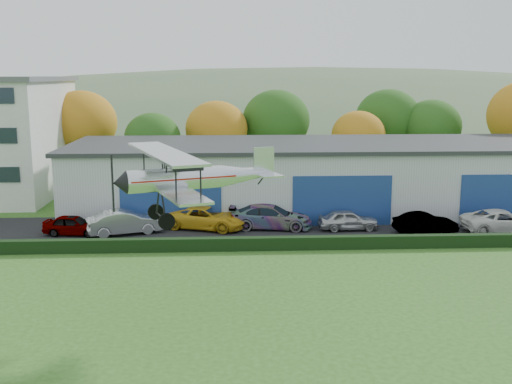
{
  "coord_description": "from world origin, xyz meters",
  "views": [
    {
      "loc": [
        -3.24,
        -19.84,
        10.52
      ],
      "look_at": [
        -1.7,
        9.9,
        4.82
      ],
      "focal_mm": 42.93,
      "sensor_mm": 36.0,
      "label": 1
    }
  ],
  "objects_px": {
    "car_4": "(348,220)",
    "car_6": "(503,221)",
    "car_2": "(207,218)",
    "car_3": "(271,217)",
    "car_5": "(425,223)",
    "hangar": "(328,175)",
    "car_1": "(124,222)",
    "biplane": "(189,176)",
    "car_0": "(73,225)"
  },
  "relations": [
    {
      "from": "car_4",
      "to": "car_6",
      "type": "bearing_deg",
      "value": -98.75
    },
    {
      "from": "car_2",
      "to": "car_4",
      "type": "bearing_deg",
      "value": -75.31
    },
    {
      "from": "car_3",
      "to": "car_5",
      "type": "bearing_deg",
      "value": -91.53
    },
    {
      "from": "hangar",
      "to": "car_1",
      "type": "distance_m",
      "value": 16.94
    },
    {
      "from": "car_5",
      "to": "car_6",
      "type": "bearing_deg",
      "value": -95.01
    },
    {
      "from": "biplane",
      "to": "car_6",
      "type": "bearing_deg",
      "value": 13.79
    },
    {
      "from": "car_5",
      "to": "biplane",
      "type": "relative_size",
      "value": 0.51
    },
    {
      "from": "car_6",
      "to": "car_3",
      "type": "bearing_deg",
      "value": 80.26
    },
    {
      "from": "car_2",
      "to": "car_6",
      "type": "distance_m",
      "value": 20.16
    },
    {
      "from": "car_5",
      "to": "car_2",
      "type": "bearing_deg",
      "value": 78.47
    },
    {
      "from": "car_3",
      "to": "car_4",
      "type": "relative_size",
      "value": 1.38
    },
    {
      "from": "car_0",
      "to": "biplane",
      "type": "height_order",
      "value": "biplane"
    },
    {
      "from": "hangar",
      "to": "car_4",
      "type": "relative_size",
      "value": 9.94
    },
    {
      "from": "car_1",
      "to": "car_6",
      "type": "xyz_separation_m",
      "value": [
        25.52,
        -0.86,
        -0.04
      ]
    },
    {
      "from": "car_1",
      "to": "car_4",
      "type": "xyz_separation_m",
      "value": [
        15.19,
        0.39,
        -0.12
      ]
    },
    {
      "from": "car_2",
      "to": "car_5",
      "type": "xyz_separation_m",
      "value": [
        14.74,
        -1.95,
        -0.08
      ]
    },
    {
      "from": "car_4",
      "to": "car_6",
      "type": "distance_m",
      "value": 10.41
    },
    {
      "from": "car_0",
      "to": "biplane",
      "type": "bearing_deg",
      "value": -140.83
    },
    {
      "from": "hangar",
      "to": "car_5",
      "type": "xyz_separation_m",
      "value": [
        5.22,
        -8.45,
        -1.92
      ]
    },
    {
      "from": "car_3",
      "to": "car_4",
      "type": "xyz_separation_m",
      "value": [
        5.29,
        -0.67,
        -0.12
      ]
    },
    {
      "from": "car_5",
      "to": "car_4",
      "type": "bearing_deg",
      "value": 73.1
    },
    {
      "from": "hangar",
      "to": "car_2",
      "type": "height_order",
      "value": "hangar"
    },
    {
      "from": "car_1",
      "to": "car_4",
      "type": "height_order",
      "value": "car_1"
    },
    {
      "from": "car_5",
      "to": "biplane",
      "type": "bearing_deg",
      "value": 127.84
    },
    {
      "from": "car_6",
      "to": "biplane",
      "type": "bearing_deg",
      "value": 120.52
    },
    {
      "from": "car_3",
      "to": "biplane",
      "type": "bearing_deg",
      "value": 171.41
    },
    {
      "from": "car_1",
      "to": "car_3",
      "type": "relative_size",
      "value": 0.87
    },
    {
      "from": "hangar",
      "to": "biplane",
      "type": "xyz_separation_m",
      "value": [
        -9.76,
        -21.86,
        3.62
      ]
    },
    {
      "from": "car_6",
      "to": "hangar",
      "type": "bearing_deg",
      "value": 48.19
    },
    {
      "from": "car_0",
      "to": "car_3",
      "type": "distance_m",
      "value": 13.3
    },
    {
      "from": "car_5",
      "to": "biplane",
      "type": "height_order",
      "value": "biplane"
    },
    {
      "from": "car_0",
      "to": "car_4",
      "type": "bearing_deg",
      "value": -80.77
    },
    {
      "from": "hangar",
      "to": "car_2",
      "type": "relative_size",
      "value": 7.35
    },
    {
      "from": "car_5",
      "to": "car_6",
      "type": "height_order",
      "value": "car_6"
    },
    {
      "from": "car_4",
      "to": "car_6",
      "type": "relative_size",
      "value": 0.74
    },
    {
      "from": "car_3",
      "to": "car_6",
      "type": "height_order",
      "value": "car_3"
    },
    {
      "from": "car_0",
      "to": "car_4",
      "type": "height_order",
      "value": "car_4"
    },
    {
      "from": "car_5",
      "to": "car_6",
      "type": "xyz_separation_m",
      "value": [
        5.31,
        -0.09,
        0.08
      ]
    },
    {
      "from": "car_2",
      "to": "car_5",
      "type": "bearing_deg",
      "value": -78.14
    },
    {
      "from": "car_4",
      "to": "car_5",
      "type": "bearing_deg",
      "value": -104.79
    },
    {
      "from": "car_2",
      "to": "car_3",
      "type": "bearing_deg",
      "value": -72.28
    },
    {
      "from": "car_2",
      "to": "car_3",
      "type": "distance_m",
      "value": 4.44
    },
    {
      "from": "car_4",
      "to": "car_5",
      "type": "height_order",
      "value": "car_4"
    },
    {
      "from": "car_1",
      "to": "car_3",
      "type": "bearing_deg",
      "value": -103.69
    },
    {
      "from": "car_0",
      "to": "car_2",
      "type": "distance_m",
      "value": 8.91
    },
    {
      "from": "car_2",
      "to": "biplane",
      "type": "distance_m",
      "value": 16.3
    },
    {
      "from": "car_1",
      "to": "biplane",
      "type": "height_order",
      "value": "biplane"
    },
    {
      "from": "car_3",
      "to": "car_5",
      "type": "distance_m",
      "value": 10.47
    },
    {
      "from": "hangar",
      "to": "biplane",
      "type": "distance_m",
      "value": 24.22
    },
    {
      "from": "car_3",
      "to": "car_4",
      "type": "distance_m",
      "value": 5.33
    }
  ]
}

